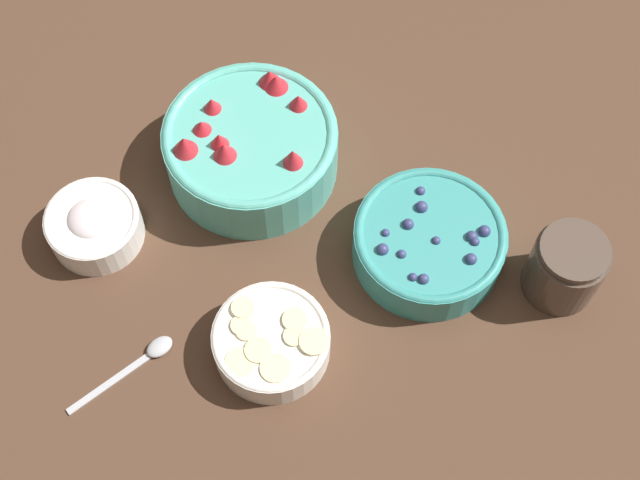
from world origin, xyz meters
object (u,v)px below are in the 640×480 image
Objects in this scene: bowl_cream at (94,224)px; jar_chocolate at (565,268)px; bowl_strawberries at (251,146)px; bowl_blueberries at (429,241)px; bowl_bananas at (271,341)px.

bowl_cream is 0.55m from jar_chocolate.
bowl_strawberries reaches higher than bowl_cream.
bowl_cream is 1.25× the size of jar_chocolate.
bowl_blueberries is 1.98× the size of jar_chocolate.
jar_chocolate is at bearing 142.89° from bowl_blueberries.
bowl_blueberries reaches higher than bowl_bananas.
bowl_strawberries is 1.19× the size of bowl_blueberries.
jar_chocolate is at bearing 171.40° from bowl_bananas.
bowl_strawberries is 0.25m from bowl_blueberries.
jar_chocolate reaches higher than bowl_cream.
bowl_strawberries is at bearing -105.47° from bowl_bananas.
bowl_cream is at bearing -29.24° from jar_chocolate.
bowl_strawberries is at bearing -46.74° from jar_chocolate.
bowl_strawberries is 1.61× the size of bowl_bananas.
bowl_blueberries is 1.59× the size of bowl_cream.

